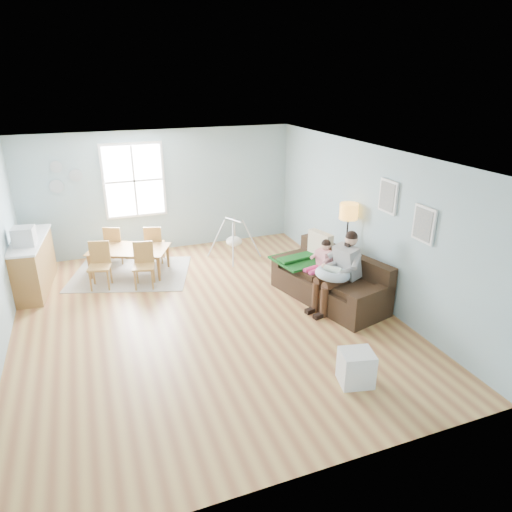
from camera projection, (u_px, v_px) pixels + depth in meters
name	position (u px, v px, depth m)	size (l,w,h in m)	color
room	(199.00, 174.00, 6.74)	(8.40, 9.40, 3.90)	#9B5C37
window	(134.00, 181.00, 9.83)	(1.32, 0.08, 1.62)	white
pictures	(405.00, 210.00, 7.02)	(0.05, 1.34, 0.74)	white
wall_plates	(63.00, 177.00, 9.31)	(0.67, 0.02, 0.66)	#8899A3
sofa	(331.00, 283.00, 8.16)	(1.44, 2.33, 0.88)	black
green_throw	(302.00, 259.00, 8.57)	(0.99, 0.84, 0.04)	#135515
beige_pillow	(320.00, 246.00, 8.52)	(0.15, 0.54, 0.54)	beige
father	(340.00, 269.00, 7.69)	(1.00, 0.57, 1.37)	gray
nursing_pillow	(333.00, 274.00, 7.62)	(0.59, 0.59, 0.16)	#A4B5CD
infant	(331.00, 269.00, 7.62)	(0.28, 0.36, 0.14)	silver
toddler	(321.00, 259.00, 8.11)	(0.57, 0.36, 0.85)	white
floor_lamp	(348.00, 219.00, 8.29)	(0.33, 0.33, 1.63)	black
storage_cube	(356.00, 368.00, 5.95)	(0.49, 0.46, 0.47)	white
rug	(131.00, 273.00, 9.31)	(2.28, 1.73, 0.01)	#9F9891
dining_table	(130.00, 261.00, 9.21)	(1.53, 0.85, 0.54)	#905C2F
chair_sw	(100.00, 262.00, 8.59)	(0.48, 0.48, 0.88)	olive
chair_se	(144.00, 262.00, 8.62)	(0.47, 0.47, 0.86)	olive
chair_nw	(115.00, 243.00, 9.64)	(0.50, 0.50, 0.84)	olive
chair_ne	(154.00, 242.00, 9.68)	(0.47, 0.47, 0.84)	olive
counter	(33.00, 264.00, 8.51)	(0.70, 1.81, 0.99)	#905C2F
monitor	(24.00, 236.00, 7.97)	(0.39, 0.37, 0.33)	#BBBBC0
baby_swing	(234.00, 241.00, 10.00)	(1.13, 1.14, 0.87)	#BBBBC0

